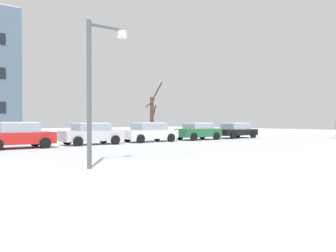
{
  "coord_description": "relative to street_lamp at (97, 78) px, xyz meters",
  "views": [
    {
      "loc": [
        -2.33,
        -13.03,
        1.67
      ],
      "look_at": [
        13.2,
        5.45,
        1.29
      ],
      "focal_mm": 38.92,
      "sensor_mm": 36.0,
      "label": 1
    }
  ],
  "objects": [
    {
      "name": "parked_car_white",
      "position": [
        10.62,
        11.03,
        -2.39
      ],
      "size": [
        4.37,
        2.23,
        1.5
      ],
      "color": "white",
      "rests_on": "ground"
    },
    {
      "name": "parked_car_red",
      "position": [
        0.74,
        10.88,
        -2.36
      ],
      "size": [
        4.16,
        2.28,
        1.56
      ],
      "color": "red",
      "rests_on": "ground"
    },
    {
      "name": "parked_car_silver",
      "position": [
        5.68,
        11.04,
        -2.39
      ],
      "size": [
        4.25,
        2.13,
        1.5
      ],
      "color": "silver",
      "rests_on": "ground"
    },
    {
      "name": "tree_far_left",
      "position": [
        14.24,
        15.37,
        -1.05
      ],
      "size": [
        1.07,
        1.39,
        5.19
      ],
      "color": "#423326",
      "rests_on": "ground"
    },
    {
      "name": "parked_car_black",
      "position": [
        20.49,
        10.7,
        -2.42
      ],
      "size": [
        4.29,
        2.3,
        1.43
      ],
      "color": "black",
      "rests_on": "ground"
    },
    {
      "name": "street_lamp",
      "position": [
        0.0,
        0.0,
        0.0
      ],
      "size": [
        1.6,
        0.36,
        5.11
      ],
      "color": "#4C4F54",
      "rests_on": "ground"
    },
    {
      "name": "parked_car_green",
      "position": [
        15.56,
        10.68,
        -2.4
      ],
      "size": [
        4.01,
        2.15,
        1.46
      ],
      "color": "#1E6038",
      "rests_on": "ground"
    }
  ]
}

